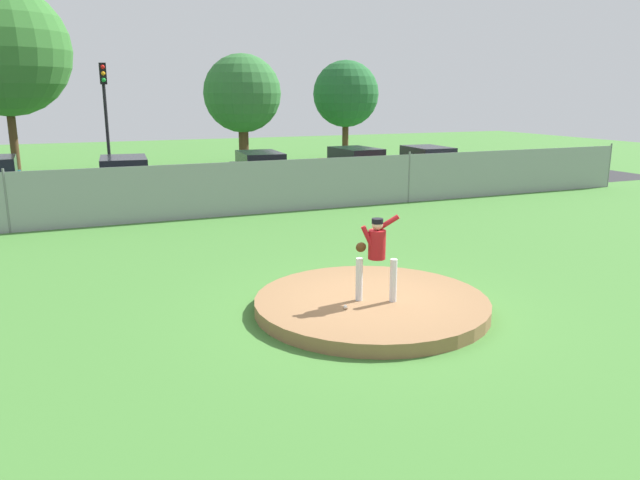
# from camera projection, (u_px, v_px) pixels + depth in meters

# --- Properties ---
(ground_plane) EXTENTS (80.00, 80.00, 0.00)m
(ground_plane) POSITION_uv_depth(u_px,v_px,m) (271.00, 241.00, 16.88)
(ground_plane) COLOR #427A33
(asphalt_strip) EXTENTS (44.00, 7.00, 0.01)m
(asphalt_strip) POSITION_uv_depth(u_px,v_px,m) (205.00, 196.00, 24.50)
(asphalt_strip) COLOR #2B2B2D
(asphalt_strip) RESTS_ON ground_plane
(pitchers_mound) EXTENTS (4.41, 4.41, 0.25)m
(pitchers_mound) POSITION_uv_depth(u_px,v_px,m) (371.00, 304.00, 11.47)
(pitchers_mound) COLOR olive
(pitchers_mound) RESTS_ON ground_plane
(pitcher_youth) EXTENTS (0.81, 0.43, 1.63)m
(pitcher_youth) POSITION_uv_depth(u_px,v_px,m) (376.00, 250.00, 11.06)
(pitcher_youth) COLOR silver
(pitcher_youth) RESTS_ON pitchers_mound
(baseball) EXTENTS (0.07, 0.07, 0.07)m
(baseball) POSITION_uv_depth(u_px,v_px,m) (345.00, 307.00, 10.85)
(baseball) COLOR white
(baseball) RESTS_ON pitchers_mound
(chainlink_fence) EXTENTS (33.95, 0.07, 1.90)m
(chainlink_fence) POSITION_uv_depth(u_px,v_px,m) (233.00, 189.00, 20.25)
(chainlink_fence) COLOR gray
(chainlink_fence) RESTS_ON ground_plane
(parked_car_charcoal) EXTENTS (2.06, 4.59, 1.63)m
(parked_car_charcoal) POSITION_uv_depth(u_px,v_px,m) (260.00, 172.00, 25.56)
(parked_car_charcoal) COLOR #232328
(parked_car_charcoal) RESTS_ON ground_plane
(parked_car_white) EXTENTS (1.97, 4.47, 1.65)m
(parked_car_white) POSITION_uv_depth(u_px,v_px,m) (427.00, 165.00, 28.02)
(parked_car_white) COLOR silver
(parked_car_white) RESTS_ON ground_plane
(parked_car_red) EXTENTS (2.04, 4.51, 1.70)m
(parked_car_red) POSITION_uv_depth(u_px,v_px,m) (356.00, 168.00, 26.79)
(parked_car_red) COLOR #A81919
(parked_car_red) RESTS_ON ground_plane
(parked_car_navy) EXTENTS (2.16, 4.74, 1.70)m
(parked_car_navy) POSITION_uv_depth(u_px,v_px,m) (125.00, 181.00, 22.93)
(parked_car_navy) COLOR #161E4C
(parked_car_navy) RESTS_ON ground_plane
(traffic_cone_orange) EXTENTS (0.40, 0.40, 0.55)m
(traffic_cone_orange) POSITION_uv_depth(u_px,v_px,m) (342.00, 191.00, 23.89)
(traffic_cone_orange) COLOR orange
(traffic_cone_orange) RESTS_ON asphalt_strip
(traffic_light_near) EXTENTS (0.28, 0.46, 5.30)m
(traffic_light_near) POSITION_uv_depth(u_px,v_px,m) (105.00, 104.00, 26.40)
(traffic_light_near) COLOR black
(traffic_light_near) RESTS_ON ground_plane
(tree_leaning_west) EXTENTS (5.74, 5.74, 8.73)m
(tree_leaning_west) POSITION_uv_depth(u_px,v_px,m) (3.00, 51.00, 26.66)
(tree_leaning_west) COLOR #4C331E
(tree_leaning_west) RESTS_ON ground_plane
(tree_bushy_near) EXTENTS (4.19, 4.19, 6.13)m
(tree_bushy_near) POSITION_uv_depth(u_px,v_px,m) (242.00, 94.00, 32.84)
(tree_bushy_near) COLOR #4C331E
(tree_bushy_near) RESTS_ON ground_plane
(tree_broad_left) EXTENTS (3.89, 3.89, 5.95)m
(tree_broad_left) POSITION_uv_depth(u_px,v_px,m) (346.00, 94.00, 35.96)
(tree_broad_left) COLOR #4C331E
(tree_broad_left) RESTS_ON ground_plane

